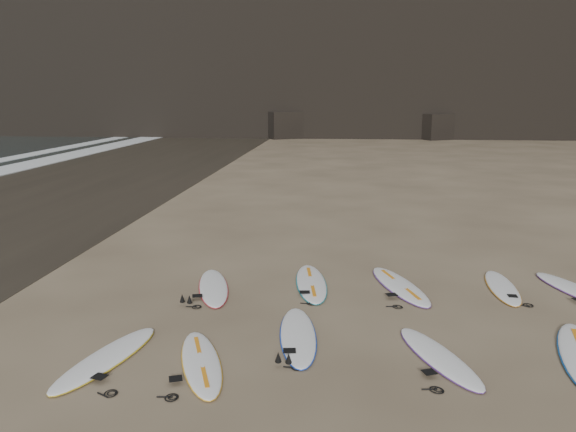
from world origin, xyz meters
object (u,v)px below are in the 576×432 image
Objects in this scene: surfboard_1 at (201,362)px; surfboard_2 at (298,335)px; surfboard_0 at (106,357)px; surfboard_7 at (400,285)px; surfboard_6 at (311,283)px; surfboard_8 at (502,287)px; surfboard_3 at (439,356)px; surfboard_5 at (213,287)px.

surfboard_2 is (1.40, 1.11, 0.00)m from surfboard_1.
surfboard_1 is (1.50, 0.00, -0.00)m from surfboard_0.
surfboard_7 reaches higher than surfboard_2.
surfboard_2 is 0.93× the size of surfboard_7.
surfboard_7 reaches higher than surfboard_0.
surfboard_7 is at bearing -7.50° from surfboard_6.
surfboard_1 is 0.94× the size of surfboard_2.
surfboard_6 is 1.14× the size of surfboard_8.
surfboard_8 is (2.16, 0.12, -0.01)m from surfboard_7.
surfboard_0 reaches higher than surfboard_3.
surfboard_6 reaches higher than surfboard_8.
surfboard_5 is at bearing -174.71° from surfboard_6.
surfboard_1 is at bearing -141.80° from surfboard_8.
surfboard_1 is at bearing -95.41° from surfboard_5.
surfboard_5 is at bearing 124.43° from surfboard_2.
surfboard_2 is 5.02m from surfboard_8.
surfboard_6 is 1.90m from surfboard_7.
surfboard_7 reaches higher than surfboard_6.
surfboard_3 is 1.01× the size of surfboard_8.
surfboard_6 reaches higher than surfboard_0.
surfboard_0 is at bearing 164.14° from surfboard_3.
surfboard_0 is 1.06× the size of surfboard_1.
surfboard_5 is (-1.98, 2.26, -0.00)m from surfboard_2.
surfboard_2 is 1.01× the size of surfboard_5.
surfboard_8 is at bearing -14.93° from surfboard_7.
surfboard_1 is 3.69m from surfboard_3.
surfboard_5 is 6.14m from surfboard_8.
surfboard_7 is at bearing 28.76° from surfboard_1.
surfboard_5 is (0.92, 3.38, 0.00)m from surfboard_0.
surfboard_8 is at bearing 15.66° from surfboard_1.
surfboard_2 reaches higher than surfboard_1.
surfboard_5 is 3.98m from surfboard_7.
surfboard_3 is 0.87× the size of surfboard_7.
surfboard_0 is 8.07m from surfboard_8.
surfboard_6 is at bearing -2.48° from surfboard_5.
surfboard_0 and surfboard_5 have the same top height.
surfboard_1 is at bearing -118.41° from surfboard_6.
surfboard_0 is at bearing -165.70° from surfboard_2.
surfboard_7 is (1.90, -0.00, 0.00)m from surfboard_6.
surfboard_8 is (4.06, 0.12, -0.01)m from surfboard_6.
surfboard_6 reaches higher than surfboard_3.
surfboard_2 is at bearing -144.12° from surfboard_7.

